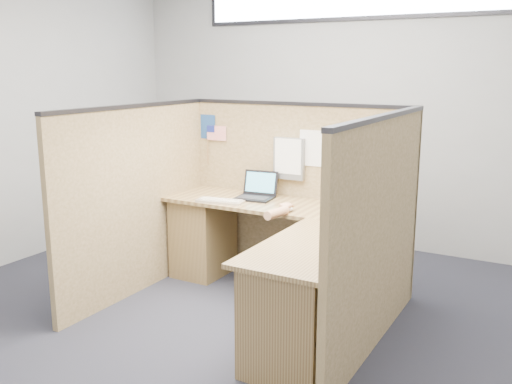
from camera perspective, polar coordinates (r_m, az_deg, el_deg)
The scene contains 14 objects.
floor at distance 4.30m, azimuth -1.96°, elevation -12.53°, with size 5.00×5.00×0.00m, color black.
wall_back at distance 5.95m, azimuth 9.35°, elevation 8.26°, with size 5.00×5.00×0.00m, color #A8ABAE.
clerestory_window at distance 5.96m, azimuth 9.67°, elevation 18.37°, with size 3.30×0.04×0.38m.
cubicle_partitions at distance 4.40m, azimuth 0.85°, elevation -1.35°, with size 2.06×1.83×1.53m.
l_desk at distance 4.30m, azimuth 2.10°, elevation -6.89°, with size 1.95×1.75×0.73m.
laptop at distance 4.81m, azimuth 0.17°, elevation 0.04°, with size 0.32×0.32×0.22m.
keyboard at distance 4.66m, azimuth -3.61°, elevation -0.90°, with size 0.41×0.19×0.03m.
mouse at distance 4.37m, azimuth 3.06°, elevation -1.68°, with size 0.10×0.06×0.04m, color silver.
hand_forearm at distance 4.25m, azimuth 2.40°, elevation -1.88°, with size 0.10×0.36×0.08m.
blue_poster at distance 5.22m, azimuth -4.84°, elevation 6.52°, with size 0.16×0.00×0.22m, color navy.
american_flag at distance 5.17m, azimuth -4.19°, elevation 5.78°, with size 0.21×0.01×0.35m.
file_holder at distance 4.81m, azimuth 3.32°, elevation 3.37°, with size 0.27×0.05×0.35m.
paper_left at distance 4.73m, azimuth 5.71°, elevation 4.37°, with size 0.23×0.00×0.30m, color white.
paper_right at distance 4.58m, azimuth 11.44°, elevation 2.48°, with size 0.23×0.00×0.29m, color white.
Camera 1 is at (2.03, -3.33, 1.81)m, focal length 40.00 mm.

